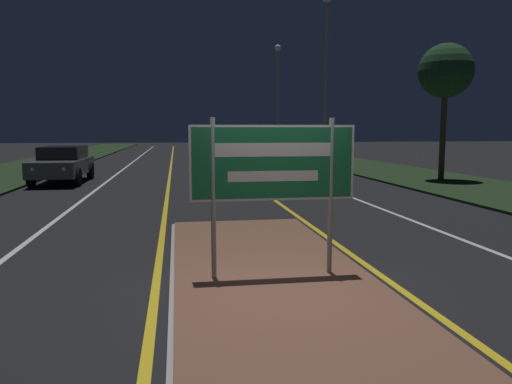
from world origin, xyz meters
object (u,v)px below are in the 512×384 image
at_px(car_receding_0, 276,164).
at_px(car_receding_3, 238,142).
at_px(streetlight_right_near, 326,52).
at_px(streetlight_right_far, 278,87).
at_px(highway_sign, 273,168).
at_px(car_receding_2, 222,146).
at_px(car_approaching_0, 63,163).
at_px(car_receding_1, 297,153).

bearing_deg(car_receding_0, car_receding_3, 85.36).
xyz_separation_m(streetlight_right_near, streetlight_right_far, (0.41, 14.09, -0.58)).
relative_size(highway_sign, car_receding_2, 0.53).
xyz_separation_m(streetlight_right_far, car_receding_3, (-1.10, 16.09, -4.65)).
height_order(car_receding_0, car_receding_2, car_receding_2).
bearing_deg(car_receding_3, car_approaching_0, -108.75).
xyz_separation_m(streetlight_right_far, car_approaching_0, (-12.51, -17.51, -4.66)).
bearing_deg(car_receding_2, streetlight_right_near, -79.01).
bearing_deg(car_receding_0, car_receding_1, 71.60).
distance_m(highway_sign, car_receding_0, 13.10).
distance_m(car_receding_1, car_receding_3, 25.68).
height_order(car_receding_2, car_receding_3, car_receding_3).
distance_m(car_receding_2, car_approaching_0, 23.45).
height_order(car_receding_1, car_receding_3, car_receding_3).
height_order(streetlight_right_near, car_receding_1, streetlight_right_near).
bearing_deg(streetlight_right_near, car_receding_2, 100.99).
distance_m(car_receding_2, car_receding_3, 12.11).
height_order(streetlight_right_near, car_receding_3, streetlight_right_near).
xyz_separation_m(streetlight_right_near, car_approaching_0, (-12.10, -3.42, -5.25)).
distance_m(highway_sign, car_receding_3, 48.45).
height_order(highway_sign, car_approaching_0, highway_sign).
bearing_deg(streetlight_right_near, car_receding_0, -124.62).
distance_m(streetlight_right_near, car_approaching_0, 13.62).
bearing_deg(car_receding_2, car_approaching_0, -111.30).
distance_m(streetlight_right_far, car_receding_1, 10.69).
xyz_separation_m(highway_sign, car_receding_0, (2.65, 12.80, -0.83)).
xyz_separation_m(car_receding_0, car_receding_2, (-0.02, 23.57, -0.01)).
xyz_separation_m(highway_sign, streetlight_right_near, (6.20, 17.95, 4.41)).
relative_size(highway_sign, car_receding_0, 0.54).
bearing_deg(car_receding_3, highway_sign, -96.53).
relative_size(car_receding_2, car_approaching_0, 0.91).
relative_size(streetlight_right_near, car_approaching_0, 1.88).
xyz_separation_m(car_receding_1, car_receding_2, (-3.24, 13.92, 0.01)).
relative_size(car_receding_0, car_receding_3, 1.06).
bearing_deg(streetlight_right_far, car_approaching_0, -125.54).
xyz_separation_m(highway_sign, car_approaching_0, (-5.90, 14.53, -0.84)).
bearing_deg(highway_sign, streetlight_right_far, 78.34).
xyz_separation_m(streetlight_right_near, car_receding_1, (-0.34, 4.51, -5.27)).
height_order(highway_sign, car_receding_3, highway_sign).
bearing_deg(car_receding_1, highway_sign, -104.62).
bearing_deg(car_approaching_0, car_receding_2, 68.70).
xyz_separation_m(car_receding_0, car_receding_1, (3.21, 9.65, -0.03)).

